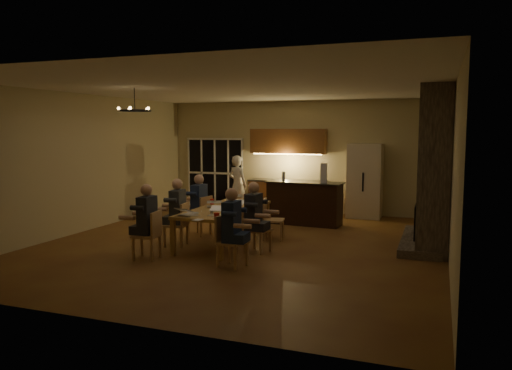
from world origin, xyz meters
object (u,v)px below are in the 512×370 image
object	(u,v)px
person_right_near	(232,228)
mug_back	(228,199)
laptop_c	(214,202)
chair_right_mid	(258,230)
mug_front	(214,209)
dining_table	(225,226)
bar_blender	(324,173)
mug_mid	(239,202)
plate_near	(231,213)
chair_left_near	(146,235)
chair_right_far	(274,220)
person_right_mid	(254,217)
laptop_e	(236,195)
standing_person	(238,185)
laptop_b	(217,210)
can_cola	(245,196)
person_left_near	(147,221)
person_left_far	(199,205)
laptop_f	(252,197)
plate_left	(193,213)
person_left_mid	(178,212)
redcup_near	(217,216)
can_silver	(212,211)
chair_left_far	(199,216)
refrigerator	(365,181)
redcup_mid	(212,202)
chair_left_mid	(176,224)
bar_bottle	(283,176)
laptop_d	(235,204)
laptop_a	(188,210)
plate_far	(257,203)

from	to	relation	value
person_right_near	mug_back	bearing A→B (deg)	22.12
person_right_near	laptop_c	world-z (taller)	person_right_near
chair_right_mid	mug_front	bearing A→B (deg)	102.12
dining_table	bar_blender	bearing A→B (deg)	59.35
mug_front	mug_mid	world-z (taller)	same
chair_right_mid	laptop_c	xyz separation A→B (m)	(-1.17, 0.53, 0.42)
chair_right_mid	plate_near	size ratio (longest dim) A/B	3.82
chair_left_near	chair_right_far	size ratio (longest dim) A/B	1.00
person_right_mid	laptop_e	xyz separation A→B (m)	(-1.07, 1.69, 0.17)
standing_person	laptop_b	distance (m)	4.60
person_right_mid	can_cola	distance (m)	2.18
laptop_b	plate_near	size ratio (longest dim) A/B	1.37
standing_person	plate_near	size ratio (longest dim) A/B	7.15
person_left_near	bar_blender	xyz separation A→B (m)	(2.38, 4.15, 0.63)
mug_front	plate_near	size ratio (longest dim) A/B	0.43
person_left_far	laptop_f	xyz separation A→B (m)	(1.09, 0.46, 0.17)
laptop_b	plate_left	bearing A→B (deg)	169.11
laptop_b	chair_right_far	bearing A→B (deg)	62.32
chair_right_far	person_left_mid	size ratio (longest dim) A/B	0.64
person_right_near	redcup_near	size ratio (longest dim) A/B	11.50
chair_right_far	can_silver	bearing A→B (deg)	139.72
laptop_c	redcup_near	size ratio (longest dim) A/B	2.67
mug_back	laptop_b	bearing A→B (deg)	-72.73
person_left_far	mug_back	size ratio (longest dim) A/B	13.80
chair_right_mid	can_silver	world-z (taller)	chair_right_mid
person_left_near	person_left_far	world-z (taller)	same
laptop_e	redcup_near	world-z (taller)	laptop_e
chair_left_far	can_silver	size ratio (longest dim) A/B	7.42
refrigerator	chair_right_mid	world-z (taller)	refrigerator
laptop_c	plate_near	xyz separation A→B (m)	(0.66, -0.65, -0.10)
redcup_mid	plate_near	world-z (taller)	redcup_mid
laptop_e	mug_back	size ratio (longest dim) A/B	3.20
person_left_mid	bar_blender	size ratio (longest dim) A/B	2.88
chair_left_mid	refrigerator	bearing A→B (deg)	138.10
chair_right_mid	laptop_f	bearing A→B (deg)	36.42
person_left_far	bar_bottle	distance (m)	2.52
chair_left_mid	redcup_mid	bearing A→B (deg)	149.46
refrigerator	laptop_d	size ratio (longest dim) A/B	6.25
redcup_mid	person_left_near	bearing A→B (deg)	-101.15
refrigerator	chair_left_far	size ratio (longest dim) A/B	2.25
laptop_c	laptop_a	bearing A→B (deg)	62.60
person_right_mid	laptop_d	xyz separation A→B (m)	(-0.58, 0.46, 0.17)
laptop_d	laptop_e	distance (m)	1.32
person_right_mid	bar_blender	distance (m)	3.24
plate_left	person_left_near	bearing A→B (deg)	-128.45
chair_left_near	plate_far	bearing A→B (deg)	144.85
plate_far	laptop_c	bearing A→B (deg)	-133.24
laptop_b	laptop_e	size ratio (longest dim) A/B	1.00
laptop_a	refrigerator	bearing A→B (deg)	-102.86
person_right_near	laptop_d	size ratio (longest dim) A/B	4.31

